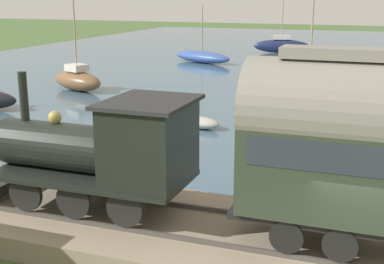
# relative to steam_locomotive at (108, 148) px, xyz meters

# --- Properties ---
(rail_embankment) EXTENTS (4.53, 56.00, 0.71)m
(rail_embankment) POSITION_rel_steam_locomotive_xyz_m (-0.00, -6.62, -2.07)
(rail_embankment) COLOR gray
(rail_embankment) RESTS_ON ground
(steam_locomotive) EXTENTS (2.49, 5.83, 3.51)m
(steam_locomotive) POSITION_rel_steam_locomotive_xyz_m (0.00, 0.00, 0.00)
(steam_locomotive) COLOR black
(steam_locomotive) RESTS_ON rail_embankment
(sailboat_teal) EXTENTS (2.55, 3.77, 7.09)m
(sailboat_teal) POSITION_rel_steam_locomotive_xyz_m (20.54, -2.30, -1.89)
(sailboat_teal) COLOR #1E707A
(sailboat_teal) RESTS_ON harbor_water
(sailboat_brown) EXTENTS (3.36, 4.79, 5.78)m
(sailboat_brown) POSITION_rel_steam_locomotive_xyz_m (18.36, 12.41, -1.66)
(sailboat_brown) COLOR brown
(sailboat_brown) RESTS_ON harbor_water
(sailboat_blue) EXTENTS (4.28, 6.64, 5.12)m
(sailboat_blue) POSITION_rel_steam_locomotive_xyz_m (34.70, 9.38, -1.82)
(sailboat_blue) COLOR #335199
(sailboat_blue) RESTS_ON harbor_water
(sailboat_navy) EXTENTS (2.44, 5.94, 9.23)m
(sailboat_navy) POSITION_rel_steam_locomotive_xyz_m (45.38, 4.13, -1.56)
(sailboat_navy) COLOR #192347
(sailboat_navy) RESTS_ON harbor_water
(rowboat_far_out) EXTENTS (1.21, 1.97, 0.50)m
(rowboat_far_out) POSITION_rel_steam_locomotive_xyz_m (5.57, 3.70, -2.11)
(rowboat_far_out) COLOR silver
(rowboat_far_out) RESTS_ON harbor_water
(rowboat_mid_harbor) EXTENTS (2.08, 1.73, 0.55)m
(rowboat_mid_harbor) POSITION_rel_steam_locomotive_xyz_m (11.50, 5.62, -2.08)
(rowboat_mid_harbor) COLOR silver
(rowboat_mid_harbor) RESTS_ON harbor_water
(rowboat_near_shore) EXTENTS (1.45, 2.44, 0.56)m
(rowboat_near_shore) POSITION_rel_steam_locomotive_xyz_m (11.53, 1.61, -2.08)
(rowboat_near_shore) COLOR #B7B2A3
(rowboat_near_shore) RESTS_ON harbor_water
(rowboat_off_pier) EXTENTS (1.91, 1.88, 0.31)m
(rowboat_off_pier) POSITION_rel_steam_locomotive_xyz_m (5.19, -4.17, -2.20)
(rowboat_off_pier) COLOR #B7B2A3
(rowboat_off_pier) RESTS_ON harbor_water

